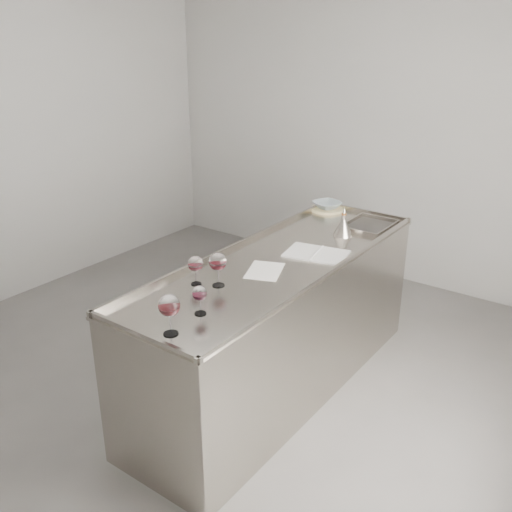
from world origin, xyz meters
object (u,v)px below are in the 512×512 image
Objects in this scene: wine_glass_right at (169,306)px; ceramic_bowl at (327,205)px; wine_glass_middle at (218,262)px; counter at (279,325)px; notebook at (316,254)px; wine_glass_small at (200,294)px; wine_funnel at (343,227)px; wine_glass_left at (195,264)px.

wine_glass_right is 2.19m from ceramic_bowl.
counter is at bearing 81.92° from wine_glass_middle.
ceramic_bowl is at bearing 99.55° from wine_glass_right.
wine_glass_small is at bearing -105.35° from notebook.
wine_funnel reaches higher than counter.
wine_glass_middle is at bearing -98.86° from wine_funnel.
wine_glass_small reaches higher than counter.
wine_glass_left is at bearing -87.16° from ceramic_bowl.
wine_glass_right is 1.33× the size of wine_glass_small.
wine_glass_small is at bearing -79.92° from ceramic_bowl.
wine_glass_middle is at bearing -82.96° from ceramic_bowl.
wine_glass_middle is (0.12, 0.06, 0.02)m from wine_glass_left.
wine_glass_left reaches higher than wine_glass_small.
wine_glass_middle is 0.96× the size of wine_glass_right.
wine_funnel is at bearing -49.41° from ceramic_bowl.
wine_funnel is (0.11, 0.64, 0.53)m from counter.
counter is 13.94× the size of wine_glass_left.
wine_glass_left reaches higher than counter.
wine_glass_right is at bearing -73.52° from wine_glass_middle.
wine_glass_small is 1.07m from notebook.
wine_glass_middle is 1.62m from ceramic_bowl.
wine_glass_right is at bearing -85.17° from counter.
notebook is 2.10× the size of wine_funnel.
notebook is at bearing 67.69° from wine_glass_left.
notebook is 0.42m from wine_funnel.
wine_glass_small is at bearing -91.45° from wine_funnel.
wine_glass_small is 0.74× the size of ceramic_bowl.
ceramic_bowl is (-0.34, 1.92, -0.07)m from wine_glass_small.
ceramic_bowl is (-0.27, 1.08, 0.51)m from counter.
wine_funnel is (-0.03, 0.42, 0.06)m from notebook.
wine_glass_right is (0.28, -0.50, 0.03)m from wine_glass_left.
wine_funnel is at bearing 88.55° from wine_glass_small.
ceramic_bowl is (-0.36, 2.16, -0.10)m from wine_glass_right.
wine_funnel is at bearing 80.50° from counter.
counter is 11.98× the size of wine_glass_middle.
wine_funnel reaches higher than wine_glass_middle.
wine_glass_right reaches higher than ceramic_bowl.
counter is at bearing -75.86° from ceramic_bowl.
wine_funnel is (0.18, 1.16, -0.08)m from wine_glass_middle.
wine_glass_middle reaches higher than notebook.
wine_glass_left is (-0.19, -0.58, 0.59)m from counter.
wine_glass_left is 0.86× the size of wine_glass_middle.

